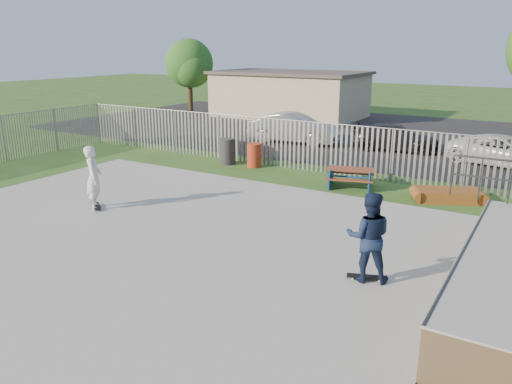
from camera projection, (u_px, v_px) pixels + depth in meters
The scene contains 17 objects.
ground at pixel (152, 239), 13.18m from camera, with size 120.00×120.00×0.00m, color #32511B.
concrete_slab at pixel (152, 236), 13.16m from camera, with size 15.00×12.00×0.15m, color #9F9F9A.
fence at pixel (271, 171), 16.16m from camera, with size 26.04×16.02×2.00m.
picnic_table at pixel (350, 178), 17.93m from camera, with size 1.97×1.77×0.70m.
funbox at pixel (448, 195), 16.37m from camera, with size 2.16×1.68×0.39m.
trash_bin_red at pixel (254, 155), 20.94m from camera, with size 0.60×0.60×0.99m, color #9F2F18.
trash_bin_grey at pixel (228, 151), 21.44m from camera, with size 0.67×0.67×1.11m, color #29292C.
parking_lot at pixel (380, 134), 28.75m from camera, with size 40.00×18.00×0.02m, color black.
car_silver at pixel (294, 128), 25.95m from camera, with size 1.63×4.69×1.54m, color #BABABF.
car_dark at pixel (395, 138), 24.15m from camera, with size 1.74×4.27×1.24m, color black.
car_white at pixel (504, 151), 21.00m from camera, with size 2.10×4.55×1.26m, color silver.
building at pixel (290, 94), 35.57m from camera, with size 10.40×6.40×3.20m.
tree_left at pixel (189, 63), 36.82m from camera, with size 3.53×3.53×5.45m.
skateboard_a at pixel (366, 278), 10.56m from camera, with size 0.82×0.47×0.08m.
skateboard_b at pixel (97, 207), 15.22m from camera, with size 0.77×0.62×0.08m.
skater_navy at pixel (369, 237), 10.30m from camera, with size 0.94×0.73×1.93m, color #14203F.
skater_white at pixel (94, 177), 14.96m from camera, with size 0.70×0.46×1.93m, color silver.
Camera 1 is at (8.75, -9.08, 4.90)m, focal length 35.00 mm.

